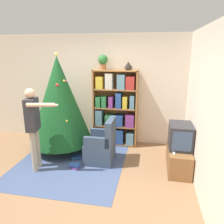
% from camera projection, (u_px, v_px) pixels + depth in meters
% --- Properties ---
extents(ground_plane, '(14.00, 14.00, 0.00)m').
position_uv_depth(ground_plane, '(72.00, 181.00, 3.85)').
color(ground_plane, '#846042').
extents(wall_back, '(8.00, 0.10, 2.60)m').
position_uv_depth(wall_back, '(99.00, 89.00, 5.36)').
color(wall_back, beige).
rests_on(wall_back, ground_plane).
extents(wall_right, '(0.10, 8.00, 2.60)m').
position_uv_depth(wall_right, '(210.00, 117.00, 3.11)').
color(wall_right, beige).
rests_on(wall_right, ground_plane).
extents(area_rug, '(2.12, 2.15, 0.01)m').
position_uv_depth(area_rug, '(70.00, 164.00, 4.39)').
color(area_rug, '#3D4C70').
rests_on(area_rug, ground_plane).
extents(bookshelf, '(1.03, 0.33, 1.80)m').
position_uv_depth(bookshelf, '(115.00, 110.00, 5.17)').
color(bookshelf, '#A8703D').
rests_on(bookshelf, ground_plane).
extents(tv_stand, '(0.41, 0.95, 0.45)m').
position_uv_depth(tv_stand, '(178.00, 158.00, 4.19)').
color(tv_stand, brown).
rests_on(tv_stand, ground_plane).
extents(television, '(0.41, 0.54, 0.46)m').
position_uv_depth(television, '(180.00, 136.00, 4.07)').
color(television, '#28282D').
rests_on(television, tv_stand).
extents(game_remote, '(0.04, 0.12, 0.02)m').
position_uv_depth(game_remote, '(174.00, 153.00, 3.88)').
color(game_remote, white).
rests_on(game_remote, tv_stand).
extents(christmas_tree, '(1.38, 1.38, 2.18)m').
position_uv_depth(christmas_tree, '(59.00, 101.00, 4.75)').
color(christmas_tree, '#4C3323').
rests_on(christmas_tree, ground_plane).
extents(armchair, '(0.57, 0.56, 0.92)m').
position_uv_depth(armchair, '(102.00, 147.00, 4.44)').
color(armchair, '#334256').
rests_on(armchair, ground_plane).
extents(standing_person, '(0.69, 0.46, 1.58)m').
position_uv_depth(standing_person, '(33.00, 123.00, 4.00)').
color(standing_person, '#9E937F').
rests_on(standing_person, ground_plane).
extents(potted_plant, '(0.22, 0.22, 0.33)m').
position_uv_depth(potted_plant, '(103.00, 61.00, 4.92)').
color(potted_plant, '#935B38').
rests_on(potted_plant, bookshelf).
extents(table_lamp, '(0.20, 0.20, 0.18)m').
position_uv_depth(table_lamp, '(128.00, 65.00, 4.84)').
color(table_lamp, '#473828').
rests_on(table_lamp, bookshelf).
extents(book_pile_near_tree, '(0.21, 0.16, 0.06)m').
position_uv_depth(book_pile_near_tree, '(77.00, 157.00, 4.63)').
color(book_pile_near_tree, '#2D7A42').
rests_on(book_pile_near_tree, ground_plane).
extents(book_pile_by_chair, '(0.22, 0.17, 0.09)m').
position_uv_depth(book_pile_by_chair, '(75.00, 166.00, 4.25)').
color(book_pile_by_chair, '#843889').
rests_on(book_pile_by_chair, ground_plane).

